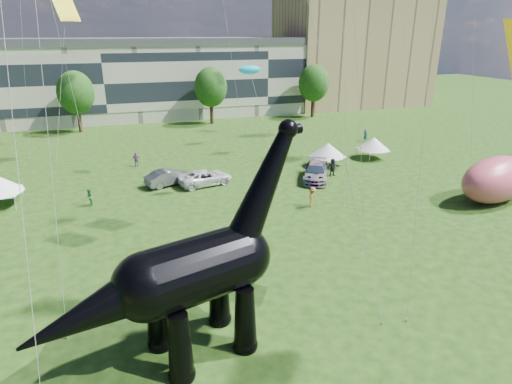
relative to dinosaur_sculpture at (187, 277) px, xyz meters
name	(u,v)px	position (x,y,z in m)	size (l,w,h in m)	color
ground	(296,347)	(4.80, -1.28, -4.09)	(220.00, 220.00, 0.00)	#16330C
terrace_row	(104,83)	(-3.20, 60.72, 1.91)	(78.00, 11.00, 12.00)	beige
apartment_block	(352,48)	(44.80, 63.72, 6.91)	(28.00, 18.00, 22.00)	tan
tree_mid_left	(75,89)	(-7.20, 51.72, 2.21)	(5.20, 5.20, 9.44)	#382314
tree_mid_right	(211,84)	(12.80, 51.72, 2.21)	(5.20, 5.20, 9.44)	#382314
tree_far_right	(314,80)	(30.80, 51.72, 2.21)	(5.20, 5.20, 9.44)	#382314
dinosaur_sculpture	(187,277)	(0.00, 0.00, 0.00)	(13.18, 5.55, 10.82)	black
car_grey	(170,177)	(2.22, 23.90, -3.30)	(1.65, 4.74, 1.56)	slate
car_white	(205,178)	(5.55, 22.82, -3.36)	(2.42, 5.26, 1.46)	white
car_dark	(316,172)	(16.40, 20.72, -3.26)	(2.32, 5.71, 1.66)	#595960
gazebo_near	(328,150)	(19.69, 24.56, -2.20)	(4.92, 4.92, 2.68)	silver
gazebo_far	(374,144)	(26.26, 25.69, -2.29)	(3.78, 3.78, 2.55)	white
inflatable_pink	(497,179)	(28.87, 10.54, -2.06)	(8.10, 4.05, 4.05)	#CC4F64
visitors	(242,208)	(6.69, 14.07, -3.20)	(49.27, 42.31, 1.86)	brown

